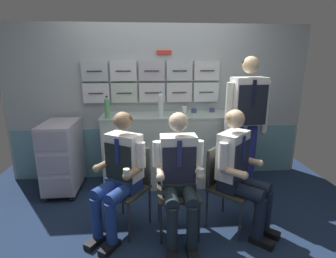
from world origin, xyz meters
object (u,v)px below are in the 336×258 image
at_px(folding_chair_right, 177,181).
at_px(coffee_cup_white, 231,112).
at_px(water_bottle_blue_cap, 161,105).
at_px(folding_chair_left, 130,178).
at_px(crew_member_by_counter, 240,167).
at_px(crew_member_standing, 247,116).
at_px(crew_member_right, 179,173).
at_px(crew_member_left, 119,170).
at_px(snack_banana, 178,114).
at_px(folding_chair_by_counter, 224,178).
at_px(service_trolley, 62,155).

distance_m(folding_chair_right, coffee_cup_white, 1.34).
distance_m(folding_chair_right, water_bottle_blue_cap, 1.10).
height_order(folding_chair_left, crew_member_by_counter, crew_member_by_counter).
relative_size(crew_member_standing, water_bottle_blue_cap, 5.46).
xyz_separation_m(folding_chair_right, crew_member_right, (-0.00, -0.16, 0.16)).
xyz_separation_m(crew_member_right, coffee_cup_white, (0.82, 1.09, 0.35)).
bearing_deg(crew_member_by_counter, crew_member_right, -173.58).
xyz_separation_m(crew_member_left, water_bottle_blue_cap, (0.46, 0.94, 0.47)).
relative_size(folding_chair_left, water_bottle_blue_cap, 2.64).
distance_m(folding_chair_left, folding_chair_right, 0.48).
distance_m(folding_chair_left, water_bottle_blue_cap, 1.08).
bearing_deg(snack_banana, folding_chair_by_counter, -67.36).
xyz_separation_m(crew_member_left, snack_banana, (0.68, 0.96, 0.34)).
height_order(folding_chair_by_counter, coffee_cup_white, coffee_cup_white).
bearing_deg(coffee_cup_white, folding_chair_left, -147.26).
xyz_separation_m(crew_member_right, snack_banana, (0.11, 1.08, 0.33)).
height_order(crew_member_left, water_bottle_blue_cap, water_bottle_blue_cap).
relative_size(crew_member_left, crew_member_by_counter, 0.99).
xyz_separation_m(crew_member_right, folding_chair_by_counter, (0.49, 0.18, -0.16)).
bearing_deg(snack_banana, crew_member_standing, -26.10).
height_order(folding_chair_left, folding_chair_right, same).
relative_size(folding_chair_right, water_bottle_blue_cap, 2.64).
height_order(crew_member_standing, coffee_cup_white, crew_member_standing).
height_order(service_trolley, crew_member_right, crew_member_right).
bearing_deg(water_bottle_blue_cap, folding_chair_right, -83.27).
bearing_deg(service_trolley, snack_banana, 2.19).
bearing_deg(service_trolley, folding_chair_left, -40.26).
bearing_deg(coffee_cup_white, folding_chair_right, -131.48).
relative_size(folding_chair_left, folding_chair_by_counter, 1.00).
xyz_separation_m(service_trolley, folding_chair_right, (1.38, -0.86, 0.01)).
bearing_deg(folding_chair_right, water_bottle_blue_cap, 96.73).
height_order(folding_chair_left, coffee_cup_white, coffee_cup_white).
relative_size(folding_chair_by_counter, snack_banana, 4.83).
xyz_separation_m(folding_chair_left, coffee_cup_white, (1.30, 0.83, 0.51)).
relative_size(crew_member_left, crew_member_right, 0.99).
bearing_deg(folding_chair_by_counter, crew_member_by_counter, -44.34).
relative_size(service_trolley, snack_banana, 5.38).
bearing_deg(crew_member_left, coffee_cup_white, 34.99).
bearing_deg(crew_member_left, crew_member_right, -12.42).
bearing_deg(folding_chair_left, crew_member_right, -28.80).
bearing_deg(folding_chair_by_counter, coffee_cup_white, 69.85).
height_order(folding_chair_left, crew_member_left, crew_member_left).
bearing_deg(folding_chair_left, crew_member_left, -123.15).
xyz_separation_m(crew_member_left, folding_chair_by_counter, (1.05, 0.06, -0.15)).
distance_m(folding_chair_right, folding_chair_by_counter, 0.49).
bearing_deg(service_trolley, folding_chair_by_counter, -24.36).
relative_size(crew_member_right, snack_banana, 7.09).
bearing_deg(folding_chair_right, coffee_cup_white, 48.52).
height_order(folding_chair_right, coffee_cup_white, coffee_cup_white).
height_order(crew_member_standing, snack_banana, crew_member_standing).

